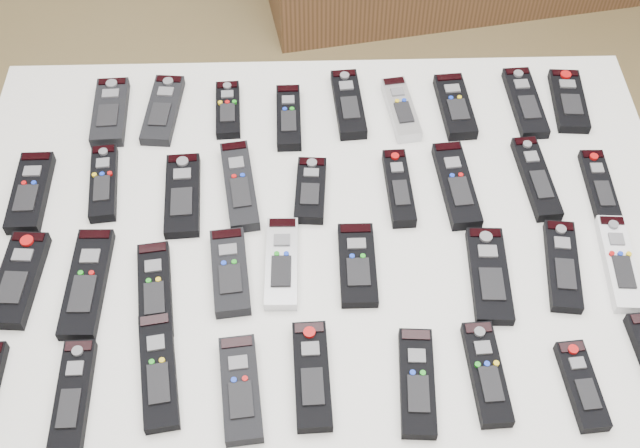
{
  "coord_description": "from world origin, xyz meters",
  "views": [
    {
      "loc": [
        0.01,
        -0.77,
        1.88
      ],
      "look_at": [
        0.03,
        0.06,
        0.8
      ],
      "focal_mm": 45.0,
      "sensor_mm": 36.0,
      "label": 1
    }
  ],
  "objects_px": {
    "remote_0": "(110,112)",
    "remote_17": "(600,187)",
    "remote_7": "(525,103)",
    "remote_13": "(311,190)",
    "remote_10": "(104,183)",
    "remote_5": "(401,109)",
    "remote_3": "(289,117)",
    "remote_26": "(619,263)",
    "table": "(320,251)",
    "remote_21": "(230,272)",
    "remote_34": "(582,386)",
    "remote_33": "(486,373)",
    "remote_19": "(87,283)",
    "remote_32": "(417,382)",
    "remote_12": "(240,186)",
    "remote_31": "(312,375)",
    "remote_24": "(489,275)",
    "remote_9": "(30,192)",
    "remote_29": "(159,371)",
    "remote_8": "(569,101)",
    "remote_23": "(357,265)",
    "remote_6": "(455,106)",
    "remote_22": "(282,263)",
    "remote_25": "(563,266)",
    "remote_16": "(536,178)",
    "remote_11": "(183,195)",
    "remote_20": "(155,289)",
    "remote_1": "(163,110)",
    "remote_30": "(241,389)",
    "remote_15": "(456,185)",
    "remote_14": "(399,188)",
    "remote_2": "(228,110)",
    "remote_4": "(348,104)",
    "remote_18": "(19,279)",
    "remote_28": "(73,396)"
  },
  "relations": [
    {
      "from": "remote_8",
      "to": "remote_13",
      "type": "bearing_deg",
      "value": -153.09
    },
    {
      "from": "remote_25",
      "to": "remote_34",
      "type": "relative_size",
      "value": 1.23
    },
    {
      "from": "remote_3",
      "to": "remote_30",
      "type": "bearing_deg",
      "value": -98.11
    },
    {
      "from": "remote_0",
      "to": "remote_10",
      "type": "height_order",
      "value": "remote_0"
    },
    {
      "from": "remote_7",
      "to": "remote_13",
      "type": "distance_m",
      "value": 0.47
    },
    {
      "from": "remote_0",
      "to": "remote_22",
      "type": "height_order",
      "value": "remote_0"
    },
    {
      "from": "remote_14",
      "to": "remote_26",
      "type": "bearing_deg",
      "value": -28.3
    },
    {
      "from": "remote_10",
      "to": "remote_8",
      "type": "bearing_deg",
      "value": 6.05
    },
    {
      "from": "table",
      "to": "remote_3",
      "type": "xyz_separation_m",
      "value": [
        -0.05,
        0.27,
        0.07
      ]
    },
    {
      "from": "remote_21",
      "to": "remote_34",
      "type": "xyz_separation_m",
      "value": [
        0.53,
        -0.22,
        -0.0
      ]
    },
    {
      "from": "remote_5",
      "to": "remote_17",
      "type": "relative_size",
      "value": 0.95
    },
    {
      "from": "remote_9",
      "to": "remote_17",
      "type": "xyz_separation_m",
      "value": [
        1.01,
        -0.01,
        -0.0
      ]
    },
    {
      "from": "remote_22",
      "to": "remote_29",
      "type": "height_order",
      "value": "same"
    },
    {
      "from": "remote_33",
      "to": "remote_17",
      "type": "bearing_deg",
      "value": 51.51
    },
    {
      "from": "remote_5",
      "to": "remote_32",
      "type": "xyz_separation_m",
      "value": [
        -0.03,
        -0.58,
        -0.0
      ]
    },
    {
      "from": "remote_1",
      "to": "remote_14",
      "type": "xyz_separation_m",
      "value": [
        0.44,
        -0.21,
        0.0
      ]
    },
    {
      "from": "remote_7",
      "to": "remote_13",
      "type": "xyz_separation_m",
      "value": [
        -0.42,
        -0.21,
        0.0
      ]
    },
    {
      "from": "remote_31",
      "to": "remote_19",
      "type": "bearing_deg",
      "value": 152.14
    },
    {
      "from": "remote_28",
      "to": "remote_31",
      "type": "height_order",
      "value": "remote_31"
    },
    {
      "from": "remote_11",
      "to": "remote_33",
      "type": "xyz_separation_m",
      "value": [
        0.49,
        -0.36,
        0.0
      ]
    },
    {
      "from": "remote_5",
      "to": "table",
      "type": "bearing_deg",
      "value": -127.81
    },
    {
      "from": "remote_9",
      "to": "remote_24",
      "type": "relative_size",
      "value": 0.95
    },
    {
      "from": "remote_0",
      "to": "remote_10",
      "type": "xyz_separation_m",
      "value": [
        0.01,
        -0.18,
        -0.0
      ]
    },
    {
      "from": "remote_8",
      "to": "remote_23",
      "type": "height_order",
      "value": "same"
    },
    {
      "from": "remote_10",
      "to": "remote_13",
      "type": "xyz_separation_m",
      "value": [
        0.37,
        -0.03,
        0.0
      ]
    },
    {
      "from": "remote_7",
      "to": "remote_32",
      "type": "distance_m",
      "value": 0.65
    },
    {
      "from": "remote_34",
      "to": "remote_33",
      "type": "bearing_deg",
      "value": 165.75
    },
    {
      "from": "remote_5",
      "to": "remote_6",
      "type": "distance_m",
      "value": 0.11
    },
    {
      "from": "remote_3",
      "to": "remote_26",
      "type": "bearing_deg",
      "value": -33.64
    },
    {
      "from": "remote_1",
      "to": "remote_30",
      "type": "distance_m",
      "value": 0.62
    },
    {
      "from": "remote_9",
      "to": "remote_29",
      "type": "bearing_deg",
      "value": -54.46
    },
    {
      "from": "remote_4",
      "to": "remote_18",
      "type": "bearing_deg",
      "value": -149.02
    },
    {
      "from": "remote_16",
      "to": "remote_11",
      "type": "bearing_deg",
      "value": 177.48
    },
    {
      "from": "remote_9",
      "to": "remote_11",
      "type": "height_order",
      "value": "remote_9"
    },
    {
      "from": "remote_12",
      "to": "remote_31",
      "type": "height_order",
      "value": "remote_12"
    },
    {
      "from": "remote_8",
      "to": "table",
      "type": "bearing_deg",
      "value": -144.9
    },
    {
      "from": "remote_8",
      "to": "remote_34",
      "type": "bearing_deg",
      "value": -96.5
    },
    {
      "from": "remote_3",
      "to": "remote_15",
      "type": "distance_m",
      "value": 0.35
    },
    {
      "from": "remote_9",
      "to": "remote_32",
      "type": "xyz_separation_m",
      "value": [
        0.65,
        -0.39,
        -0.0
      ]
    },
    {
      "from": "remote_26",
      "to": "remote_34",
      "type": "bearing_deg",
      "value": -113.34
    },
    {
      "from": "remote_14",
      "to": "remote_16",
      "type": "relative_size",
      "value": 0.89
    },
    {
      "from": "remote_0",
      "to": "remote_17",
      "type": "relative_size",
      "value": 1.01
    },
    {
      "from": "remote_13",
      "to": "remote_25",
      "type": "relative_size",
      "value": 0.8
    },
    {
      "from": "remote_5",
      "to": "remote_20",
      "type": "relative_size",
      "value": 0.9
    },
    {
      "from": "remote_19",
      "to": "remote_33",
      "type": "relative_size",
      "value": 1.22
    },
    {
      "from": "remote_2",
      "to": "remote_34",
      "type": "distance_m",
      "value": 0.82
    },
    {
      "from": "remote_24",
      "to": "remote_12",
      "type": "bearing_deg",
      "value": 156.7
    },
    {
      "from": "remote_5",
      "to": "remote_21",
      "type": "xyz_separation_m",
      "value": [
        -0.31,
        -0.37,
        0.0
      ]
    },
    {
      "from": "remote_3",
      "to": "remote_29",
      "type": "height_order",
      "value": "remote_3"
    },
    {
      "from": "remote_10",
      "to": "remote_19",
      "type": "height_order",
      "value": "same"
    }
  ]
}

